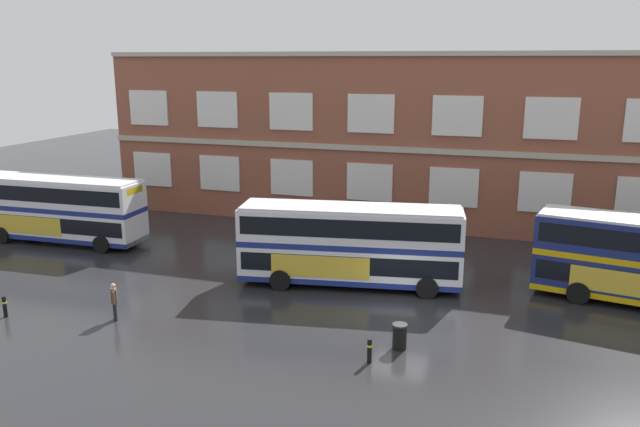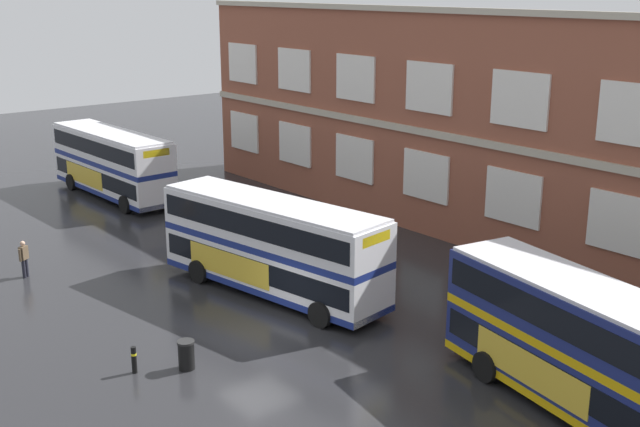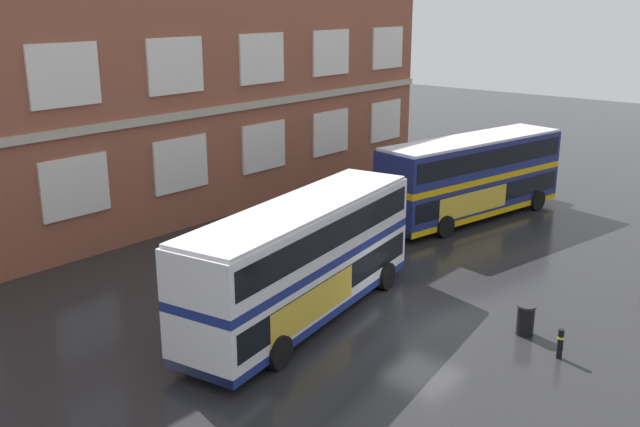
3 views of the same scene
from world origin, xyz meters
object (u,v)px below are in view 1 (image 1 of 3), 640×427
object	(u,v)px
waiting_passenger	(114,300)
safety_bollard_west	(5,306)
safety_bollard_east	(369,350)
double_decker_near	(58,208)
station_litter_bin	(400,336)
double_decker_middle	(350,244)

from	to	relation	value
waiting_passenger	safety_bollard_west	distance (m)	5.02
safety_bollard_west	safety_bollard_east	distance (m)	16.37
double_decker_near	safety_bollard_east	distance (m)	24.25
double_decker_near	safety_bollard_west	distance (m)	12.12
double_decker_near	station_litter_bin	xyz separation A→B (m)	(22.97, -8.28, -1.63)
double_decker_middle	waiting_passenger	xyz separation A→B (m)	(-8.59, -7.43, -1.22)
double_decker_middle	safety_bollard_west	bearing A→B (deg)	-147.34
safety_bollard_west	safety_bollard_east	size ratio (longest dim) A/B	1.00
waiting_passenger	safety_bollard_east	bearing A→B (deg)	-2.31
safety_bollard_east	station_litter_bin	bearing A→B (deg)	60.65
station_litter_bin	safety_bollard_east	world-z (taller)	station_litter_bin
double_decker_near	double_decker_middle	distance (m)	19.30
double_decker_middle	station_litter_bin	bearing A→B (deg)	-59.42
waiting_passenger	safety_bollard_west	xyz separation A→B (m)	(-4.85, -1.19, -0.44)
double_decker_near	safety_bollard_east	world-z (taller)	double_decker_near
double_decker_near	waiting_passenger	bearing A→B (deg)	-41.35
station_litter_bin	safety_bollard_east	size ratio (longest dim) A/B	1.08
waiting_passenger	safety_bollard_west	bearing A→B (deg)	-166.22
double_decker_near	safety_bollard_east	bearing A→B (deg)	-23.91
double_decker_near	station_litter_bin	world-z (taller)	double_decker_near
double_decker_middle	safety_bollard_east	size ratio (longest dim) A/B	11.86
double_decker_middle	station_litter_bin	world-z (taller)	double_decker_middle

